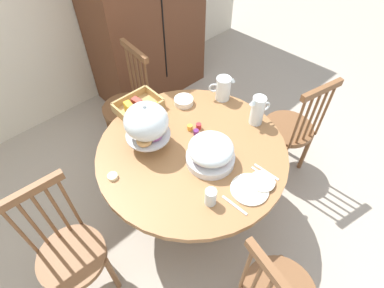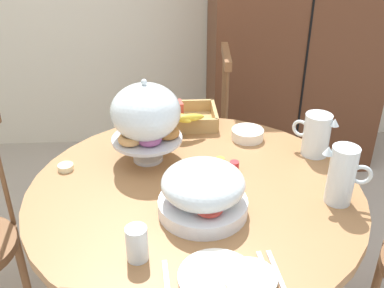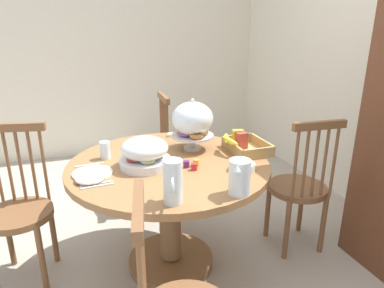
{
  "view_description": "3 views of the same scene",
  "coord_description": "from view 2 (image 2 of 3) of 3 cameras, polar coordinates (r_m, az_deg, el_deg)",
  "views": [
    {
      "loc": [
        -0.91,
        -0.93,
        2.24
      ],
      "look_at": [
        -0.03,
        0.02,
        0.79
      ],
      "focal_mm": 29.02,
      "sensor_mm": 36.0,
      "label": 1
    },
    {
      "loc": [
        -0.13,
        -1.33,
        1.66
      ],
      "look_at": [
        -0.03,
        0.17,
        0.84
      ],
      "focal_mm": 41.49,
      "sensor_mm": 36.0,
      "label": 2
    },
    {
      "loc": [
        1.85,
        -0.49,
        1.53
      ],
      "look_at": [
        -0.03,
        0.17,
        0.84
      ],
      "focal_mm": 32.27,
      "sensor_mm": 36.0,
      "label": 3
    }
  ],
  "objects": [
    {
      "name": "china_plate_small",
      "position": [
        1.27,
        7.49,
        -16.62
      ],
      "size": [
        0.15,
        0.15,
        0.01
      ],
      "primitive_type": "cylinder",
      "color": "white",
      "rests_on": "china_plate_large"
    },
    {
      "name": "pastry_stand_with_dome",
      "position": [
        1.72,
        -5.95,
        3.66
      ],
      "size": [
        0.28,
        0.28,
        0.34
      ],
      "color": "silver",
      "rests_on": "dining_table"
    },
    {
      "name": "orange_juice_pitcher",
      "position": [
        1.59,
        18.66,
        -4.11
      ],
      "size": [
        0.17,
        0.09,
        0.21
      ],
      "color": "silver",
      "rests_on": "dining_table"
    },
    {
      "name": "cereal_basket",
      "position": [
        2.05,
        -1.54,
        3.46
      ],
      "size": [
        0.32,
        0.3,
        0.12
      ],
      "color": "tan",
      "rests_on": "dining_table"
    },
    {
      "name": "windsor_chair_near_window",
      "position": [
        2.56,
        0.99,
        0.54
      ],
      "size": [
        0.4,
        0.4,
        0.97
      ],
      "color": "brown",
      "rests_on": "ground_plane"
    },
    {
      "name": "fruit_platter_covered",
      "position": [
        1.46,
        1.43,
        -6.05
      ],
      "size": [
        0.3,
        0.3,
        0.18
      ],
      "color": "silver",
      "rests_on": "dining_table"
    },
    {
      "name": "butter_dish",
      "position": [
        1.79,
        -15.93,
        -2.88
      ],
      "size": [
        0.06,
        0.06,
        0.02
      ],
      "primitive_type": "cylinder",
      "color": "beige",
      "rests_on": "dining_table"
    },
    {
      "name": "cereal_bowl",
      "position": [
        1.96,
        7.15,
        1.27
      ],
      "size": [
        0.14,
        0.14,
        0.04
      ],
      "primitive_type": "cylinder",
      "color": "white",
      "rests_on": "dining_table"
    },
    {
      "name": "table_knife",
      "position": [
        1.31,
        9.53,
        -16.0
      ],
      "size": [
        0.03,
        0.17,
        0.01
      ],
      "primitive_type": "cube",
      "rotation": [
        0.0,
        0.0,
        4.78
      ],
      "color": "silver",
      "rests_on": "dining_table"
    },
    {
      "name": "jam_jar_apricot",
      "position": [
        1.74,
        3.6,
        -2.39
      ],
      "size": [
        0.04,
        0.04,
        0.04
      ],
      "primitive_type": "cylinder",
      "color": "orange",
      "rests_on": "dining_table"
    },
    {
      "name": "soup_spoon",
      "position": [
        1.27,
        -3.25,
        -17.38
      ],
      "size": [
        0.03,
        0.17,
        0.01
      ],
      "primitive_type": "cube",
      "rotation": [
        0.0,
        0.0,
        4.78
      ],
      "color": "silver",
      "rests_on": "dining_table"
    },
    {
      "name": "milk_pitcher",
      "position": [
        1.87,
        15.65,
        0.95
      ],
      "size": [
        0.16,
        0.14,
        0.18
      ],
      "color": "silver",
      "rests_on": "dining_table"
    },
    {
      "name": "wooden_armoire",
      "position": [
        3.03,
        13.31,
        15.08
      ],
      "size": [
        1.18,
        0.6,
        1.96
      ],
      "color": "brown",
      "rests_on": "ground_plane"
    },
    {
      "name": "china_plate_large",
      "position": [
        1.28,
        3.27,
        -16.69
      ],
      "size": [
        0.22,
        0.22,
        0.01
      ],
      "primitive_type": "cylinder",
      "color": "white",
      "rests_on": "dining_table"
    },
    {
      "name": "drinking_glass",
      "position": [
        1.31,
        -7.1,
        -12.58
      ],
      "size": [
        0.06,
        0.06,
        0.11
      ],
      "primitive_type": "cylinder",
      "color": "silver",
      "rests_on": "dining_table"
    },
    {
      "name": "jam_jar_grape",
      "position": [
        1.69,
        3.85,
        -3.45
      ],
      "size": [
        0.04,
        0.04,
        0.04
      ],
      "primitive_type": "cylinder",
      "color": "#5B2366",
      "rests_on": "dining_table"
    },
    {
      "name": "dining_table",
      "position": [
        1.75,
        0.32,
        -11.27
      ],
      "size": [
        1.22,
        1.22,
        0.74
      ],
      "color": "olive",
      "rests_on": "ground_plane"
    },
    {
      "name": "dinner_fork",
      "position": [
        1.32,
        10.83,
        -15.82
      ],
      "size": [
        0.03,
        0.17,
        0.01
      ],
      "primitive_type": "cube",
      "rotation": [
        0.0,
        0.0,
        4.78
      ],
      "color": "silver",
      "rests_on": "dining_table"
    },
    {
      "name": "jam_jar_strawberry",
      "position": [
        1.72,
        5.46,
        -2.85
      ],
      "size": [
        0.04,
        0.04,
        0.04
      ],
      "primitive_type": "cylinder",
      "color": "#B7282D",
      "rests_on": "dining_table"
    }
  ]
}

